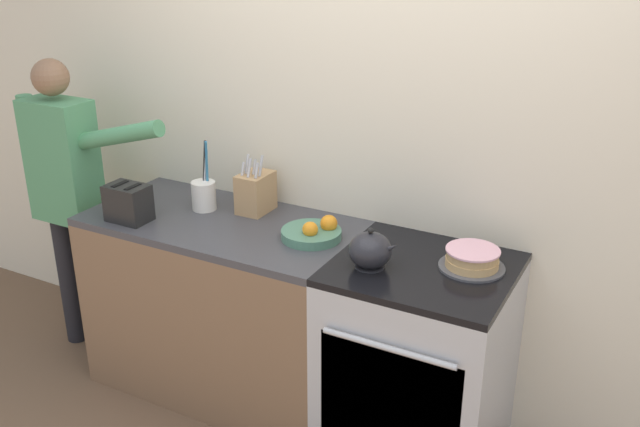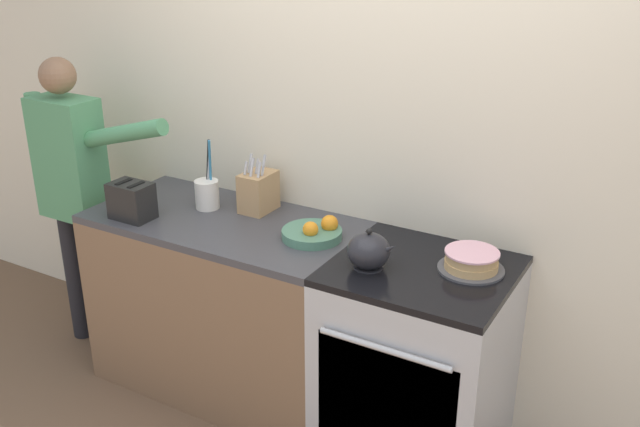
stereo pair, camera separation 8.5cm
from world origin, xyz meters
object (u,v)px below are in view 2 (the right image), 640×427
at_px(toaster, 132,201).
at_px(person_baker, 74,182).
at_px(stove_range, 416,362).
at_px(utensil_crock, 207,193).
at_px(layer_cake, 471,261).
at_px(knife_block, 258,191).
at_px(tea_kettle, 369,251).
at_px(fruit_bowl, 314,232).

relative_size(toaster, person_baker, 0.13).
height_order(stove_range, utensil_crock, utensil_crock).
bearing_deg(layer_cake, utensil_crock, 179.93).
bearing_deg(knife_block, toaster, -140.61).
bearing_deg(toaster, tea_kettle, 4.41).
xyz_separation_m(layer_cake, person_baker, (-2.07, -0.14, -0.00)).
height_order(tea_kettle, fruit_bowl, tea_kettle).
distance_m(layer_cake, fruit_bowl, 0.69).
bearing_deg(tea_kettle, person_baker, 178.60).
bearing_deg(toaster, utensil_crock, 51.23).
distance_m(tea_kettle, utensil_crock, 0.97).
height_order(fruit_bowl, person_baker, person_baker).
relative_size(stove_range, layer_cake, 3.40).
xyz_separation_m(utensil_crock, toaster, (-0.22, -0.27, 0.01)).
height_order(stove_range, fruit_bowl, fruit_bowl).
bearing_deg(layer_cake, person_baker, -176.10).
height_order(stove_range, tea_kettle, tea_kettle).
distance_m(knife_block, fruit_bowl, 0.42).
distance_m(toaster, person_baker, 0.55).
height_order(stove_range, layer_cake, layer_cake).
height_order(tea_kettle, utensil_crock, utensil_crock).
height_order(stove_range, knife_block, knife_block).
relative_size(knife_block, utensil_crock, 0.82).
distance_m(fruit_bowl, toaster, 0.87).
relative_size(tea_kettle, fruit_bowl, 0.80).
xyz_separation_m(toaster, person_baker, (-0.53, 0.13, -0.05)).
bearing_deg(utensil_crock, toaster, -128.77).
distance_m(knife_block, toaster, 0.58).
height_order(utensil_crock, person_baker, person_baker).
height_order(knife_block, utensil_crock, utensil_crock).
distance_m(layer_cake, person_baker, 2.07).
distance_m(utensil_crock, toaster, 0.35).
distance_m(utensil_crock, fruit_bowl, 0.63).
distance_m(tea_kettle, person_baker, 1.71).
height_order(stove_range, toaster, toaster).
height_order(layer_cake, utensil_crock, utensil_crock).
bearing_deg(toaster, stove_range, 8.27).
bearing_deg(utensil_crock, person_baker, -169.31).
height_order(knife_block, person_baker, person_baker).
xyz_separation_m(tea_kettle, utensil_crock, (-0.95, 0.18, 0.00)).
bearing_deg(stove_range, person_baker, -178.03).
bearing_deg(stove_range, tea_kettle, -150.00).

